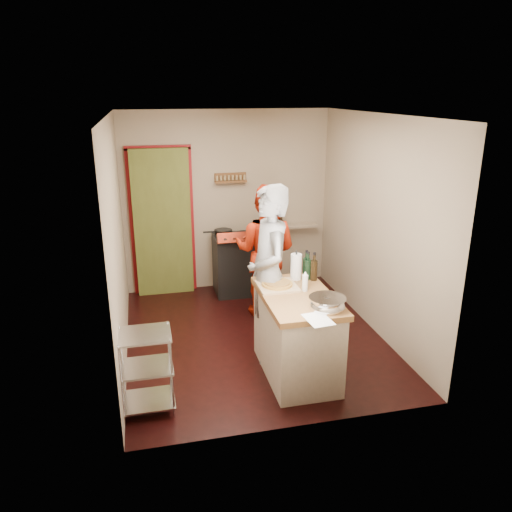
# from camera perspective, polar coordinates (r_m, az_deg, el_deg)

# --- Properties ---
(floor) EXTENTS (3.50, 3.50, 0.00)m
(floor) POSITION_cam_1_polar(r_m,az_deg,el_deg) (6.14, -0.24, -9.16)
(floor) COLOR black
(floor) RESTS_ON ground
(back_wall) EXTENTS (3.00, 0.44, 2.60)m
(back_wall) POSITION_cam_1_polar(r_m,az_deg,el_deg) (7.31, -8.29, 4.70)
(back_wall) COLOR gray
(back_wall) RESTS_ON ground
(left_wall) EXTENTS (0.04, 3.50, 2.60)m
(left_wall) POSITION_cam_1_polar(r_m,az_deg,el_deg) (5.53, -15.58, 1.53)
(left_wall) COLOR gray
(left_wall) RESTS_ON ground
(right_wall) EXTENTS (0.04, 3.50, 2.60)m
(right_wall) POSITION_cam_1_polar(r_m,az_deg,el_deg) (6.15, 13.52, 3.38)
(right_wall) COLOR gray
(right_wall) RESTS_ON ground
(ceiling) EXTENTS (3.00, 3.50, 0.02)m
(ceiling) POSITION_cam_1_polar(r_m,az_deg,el_deg) (5.45, -0.27, 15.96)
(ceiling) COLOR white
(ceiling) RESTS_ON back_wall
(stove) EXTENTS (0.60, 0.63, 1.00)m
(stove) POSITION_cam_1_polar(r_m,az_deg,el_deg) (7.25, -2.37, -0.86)
(stove) COLOR black
(stove) RESTS_ON ground
(wire_shelving) EXTENTS (0.48, 0.40, 0.80)m
(wire_shelving) POSITION_cam_1_polar(r_m,az_deg,el_deg) (4.76, -12.43, -12.42)
(wire_shelving) COLOR silver
(wire_shelving) RESTS_ON ground
(island) EXTENTS (0.70, 1.34, 1.20)m
(island) POSITION_cam_1_polar(r_m,az_deg,el_deg) (5.21, 4.71, -8.69)
(island) COLOR beige
(island) RESTS_ON ground
(person_stripe) EXTENTS (0.48, 0.72, 1.94)m
(person_stripe) POSITION_cam_1_polar(r_m,az_deg,el_deg) (5.32, 1.49, -2.20)
(person_stripe) COLOR #9E9EA2
(person_stripe) RESTS_ON ground
(person_red) EXTENTS (1.06, 1.00, 1.74)m
(person_red) POSITION_cam_1_polar(r_m,az_deg,el_deg) (6.45, 1.10, 0.59)
(person_red) COLOR red
(person_red) RESTS_ON ground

